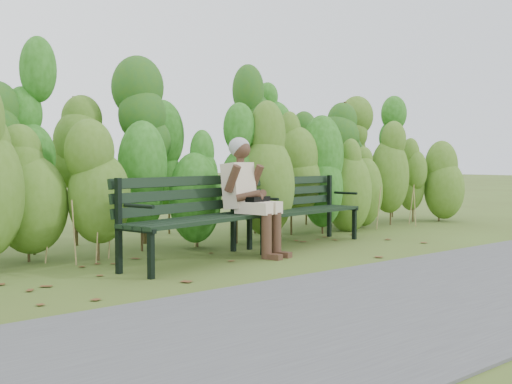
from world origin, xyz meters
TOP-DOWN VIEW (x-y plane):
  - ground at (0.00, 0.00)m, footprint 80.00×80.00m
  - footpath at (0.00, -2.20)m, footprint 60.00×2.50m
  - hedge_band at (0.00, 1.86)m, footprint 11.04×1.67m
  - leaf_litter at (-0.29, -0.40)m, footprint 5.80×2.08m
  - bench_left at (-0.87, 0.41)m, footprint 1.99×1.07m
  - bench_right at (1.10, 0.77)m, footprint 1.88×0.86m
  - seated_woman at (-0.06, 0.42)m, footprint 0.59×0.86m

SIDE VIEW (x-z plane):
  - ground at x=0.00m, z-range 0.00..0.00m
  - leaf_litter at x=-0.29m, z-range 0.00..0.01m
  - footpath at x=0.00m, z-range 0.00..0.01m
  - bench_right at x=1.10m, z-range 0.08..0.99m
  - bench_left at x=-0.87m, z-range 0.08..1.03m
  - seated_woman at x=-0.06m, z-range 0.09..1.48m
  - hedge_band at x=0.00m, z-range 0.05..2.47m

